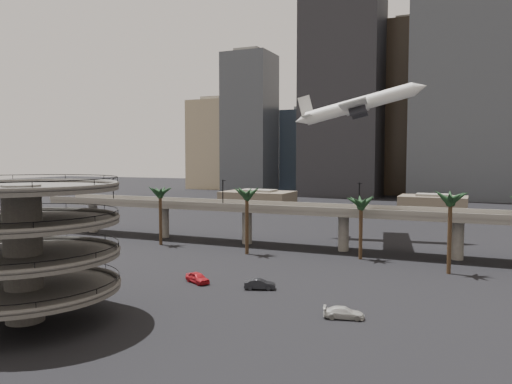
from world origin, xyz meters
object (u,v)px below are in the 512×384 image
at_px(parking_ramp, 23,239).
at_px(car_c, 344,313).
at_px(car_b, 260,284).
at_px(overpass, 293,213).
at_px(car_a, 197,278).
at_px(airborne_jet, 358,105).

distance_m(parking_ramp, car_c, 39.08).
relative_size(parking_ramp, car_c, 4.52).
bearing_deg(car_c, car_b, 46.67).
bearing_deg(car_c, overpass, 12.71).
relative_size(overpass, car_b, 28.21).
relative_size(overpass, car_a, 27.06).
height_order(car_b, car_c, car_b).
bearing_deg(car_a, parking_ramp, -173.65).
relative_size(airborne_jet, car_b, 6.83).
bearing_deg(car_a, airborne_jet, 14.42).
height_order(airborne_jet, car_c, airborne_jet).
height_order(airborne_jet, car_b, airborne_jet).
bearing_deg(airborne_jet, overpass, -127.05).
xyz_separation_m(parking_ramp, car_a, (9.60, 23.87, -9.02)).
distance_m(overpass, car_b, 36.00).
bearing_deg(car_b, car_a, 72.33).
relative_size(parking_ramp, car_a, 4.62).
distance_m(car_a, car_b, 10.32).
distance_m(airborne_jet, car_c, 69.76).
bearing_deg(airborne_jet, car_c, -88.32).
bearing_deg(car_b, airborne_jet, -23.04).
distance_m(airborne_jet, car_b, 61.60).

